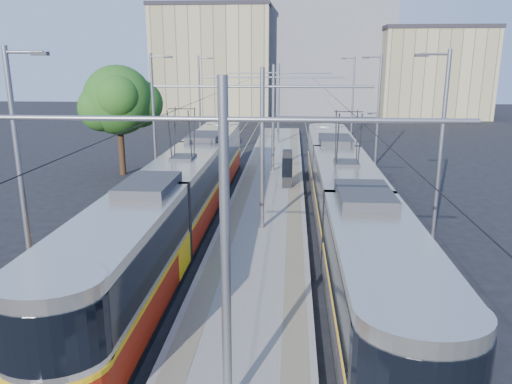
{
  "coord_description": "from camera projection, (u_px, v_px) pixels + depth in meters",
  "views": [
    {
      "loc": [
        1.27,
        -13.15,
        7.55
      ],
      "look_at": [
        -0.36,
        9.31,
        1.6
      ],
      "focal_mm": 35.0,
      "sensor_mm": 36.0,
      "label": 1
    }
  ],
  "objects": [
    {
      "name": "platform",
      "position": [
        271.0,
        183.0,
        31.05
      ],
      "size": [
        4.0,
        50.0,
        0.3
      ],
      "primitive_type": "cube",
      "color": "gray",
      "rests_on": "ground"
    },
    {
      "name": "catenary",
      "position": [
        269.0,
        118.0,
        27.19
      ],
      "size": [
        9.2,
        70.0,
        7.0
      ],
      "color": "slate",
      "rests_on": "platform"
    },
    {
      "name": "ground",
      "position": [
        245.0,
        325.0,
        14.7
      ],
      "size": [
        160.0,
        160.0,
        0.0
      ],
      "primitive_type": "plane",
      "color": "black",
      "rests_on": "ground"
    },
    {
      "name": "tactile_strip_left",
      "position": [
        248.0,
        180.0,
        31.12
      ],
      "size": [
        0.7,
        50.0,
        0.01
      ],
      "primitive_type": "cube",
      "color": "gray",
      "rests_on": "platform"
    },
    {
      "name": "building_right",
      "position": [
        431.0,
        73.0,
        67.7
      ],
      "size": [
        14.28,
        10.2,
        11.94
      ],
      "color": "tan",
      "rests_on": "ground"
    },
    {
      "name": "shelter",
      "position": [
        287.0,
        168.0,
        29.38
      ],
      "size": [
        0.61,
        0.99,
        2.16
      ],
      "rotation": [
        0.0,
        0.0,
        0.01
      ],
      "color": "black",
      "rests_on": "platform"
    },
    {
      "name": "tram_left",
      "position": [
        184.0,
        192.0,
        22.81
      ],
      "size": [
        2.43,
        27.72,
        5.5
      ],
      "color": "black",
      "rests_on": "ground"
    },
    {
      "name": "tree",
      "position": [
        124.0,
        101.0,
        33.0
      ],
      "size": [
        5.03,
        4.65,
        7.31
      ],
      "color": "#382314",
      "rests_on": "ground"
    },
    {
      "name": "building_left",
      "position": [
        215.0,
        61.0,
        71.35
      ],
      "size": [
        16.32,
        12.24,
        15.0
      ],
      "color": "tan",
      "rests_on": "ground"
    },
    {
      "name": "building_centre",
      "position": [
        326.0,
        52.0,
        73.76
      ],
      "size": [
        18.36,
        14.28,
        17.5
      ],
      "color": "slate",
      "rests_on": "ground"
    },
    {
      "name": "street_lamps",
      "position": [
        274.0,
        112.0,
        33.88
      ],
      "size": [
        15.18,
        38.22,
        8.0
      ],
      "color": "slate",
      "rests_on": "ground"
    },
    {
      "name": "rails",
      "position": [
        271.0,
        185.0,
        31.09
      ],
      "size": [
        8.71,
        70.0,
        0.03
      ],
      "color": "gray",
      "rests_on": "ground"
    },
    {
      "name": "tactile_strip_right",
      "position": [
        294.0,
        181.0,
        30.91
      ],
      "size": [
        0.7,
        50.0,
        0.01
      ],
      "primitive_type": "cube",
      "color": "gray",
      "rests_on": "platform"
    },
    {
      "name": "tram_right",
      "position": [
        345.0,
        196.0,
        21.55
      ],
      "size": [
        2.43,
        27.97,
        5.5
      ],
      "color": "black",
      "rests_on": "ground"
    },
    {
      "name": "track_arrow",
      "position": [
        86.0,
        383.0,
        12.06
      ],
      "size": [
        1.2,
        5.0,
        0.01
      ],
      "primitive_type": "cube",
      "color": "silver",
      "rests_on": "ground"
    }
  ]
}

